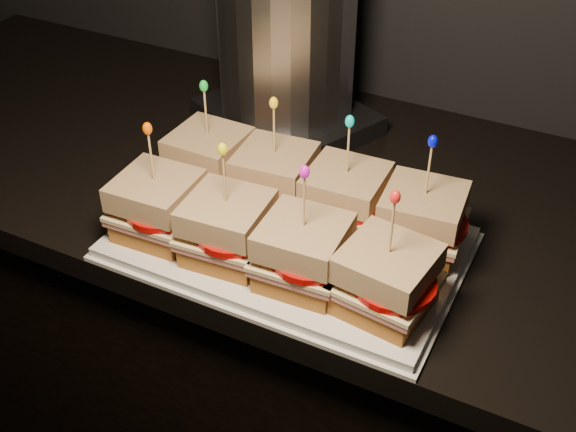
% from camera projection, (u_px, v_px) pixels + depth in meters
% --- Properties ---
extents(cabinet, '(2.23, 0.59, 0.88)m').
position_uv_depth(cabinet, '(426.00, 430.00, 1.31)').
color(cabinet, black).
rests_on(cabinet, ground).
extents(granite_slab, '(2.27, 0.63, 0.04)m').
position_uv_depth(granite_slab, '(463.00, 232.00, 1.03)').
color(granite_slab, black).
rests_on(granite_slab, cabinet).
extents(platter, '(0.45, 0.28, 0.02)m').
position_uv_depth(platter, '(288.00, 243.00, 0.97)').
color(platter, white).
rests_on(platter, granite_slab).
extents(platter_rim, '(0.46, 0.29, 0.01)m').
position_uv_depth(platter_rim, '(288.00, 247.00, 0.97)').
color(platter_rim, white).
rests_on(platter_rim, granite_slab).
extents(sandwich_0_bread_bot, '(0.10, 0.10, 0.03)m').
position_uv_depth(sandwich_0_bread_bot, '(211.00, 176.00, 1.06)').
color(sandwich_0_bread_bot, brown).
rests_on(sandwich_0_bread_bot, platter).
extents(sandwich_0_ham, '(0.11, 0.11, 0.01)m').
position_uv_depth(sandwich_0_ham, '(210.00, 166.00, 1.05)').
color(sandwich_0_ham, '#BB675D').
rests_on(sandwich_0_ham, sandwich_0_bread_bot).
extents(sandwich_0_cheese, '(0.11, 0.11, 0.01)m').
position_uv_depth(sandwich_0_cheese, '(210.00, 162.00, 1.04)').
color(sandwich_0_cheese, beige).
rests_on(sandwich_0_cheese, sandwich_0_ham).
extents(sandwich_0_tomato, '(0.10, 0.10, 0.01)m').
position_uv_depth(sandwich_0_tomato, '(214.00, 161.00, 1.03)').
color(sandwich_0_tomato, '#B90906').
rests_on(sandwich_0_tomato, sandwich_0_cheese).
extents(sandwich_0_bread_top, '(0.10, 0.10, 0.03)m').
position_uv_depth(sandwich_0_bread_top, '(208.00, 145.00, 1.03)').
color(sandwich_0_bread_top, brown).
rests_on(sandwich_0_bread_top, sandwich_0_tomato).
extents(sandwich_0_pick, '(0.00, 0.00, 0.09)m').
position_uv_depth(sandwich_0_pick, '(206.00, 115.00, 1.00)').
color(sandwich_0_pick, tan).
rests_on(sandwich_0_pick, sandwich_0_bread_top).
extents(sandwich_0_frill, '(0.01, 0.01, 0.02)m').
position_uv_depth(sandwich_0_frill, '(204.00, 86.00, 0.97)').
color(sandwich_0_frill, green).
rests_on(sandwich_0_frill, sandwich_0_pick).
extents(sandwich_1_bread_bot, '(0.11, 0.11, 0.03)m').
position_uv_depth(sandwich_1_bread_bot, '(275.00, 195.00, 1.02)').
color(sandwich_1_bread_bot, brown).
rests_on(sandwich_1_bread_bot, platter).
extents(sandwich_1_ham, '(0.12, 0.11, 0.01)m').
position_uv_depth(sandwich_1_ham, '(275.00, 185.00, 1.01)').
color(sandwich_1_ham, '#BB675D').
rests_on(sandwich_1_ham, sandwich_1_bread_bot).
extents(sandwich_1_cheese, '(0.12, 0.11, 0.01)m').
position_uv_depth(sandwich_1_cheese, '(275.00, 180.00, 1.00)').
color(sandwich_1_cheese, beige).
rests_on(sandwich_1_cheese, sandwich_1_ham).
extents(sandwich_1_tomato, '(0.10, 0.10, 0.01)m').
position_uv_depth(sandwich_1_tomato, '(280.00, 180.00, 0.99)').
color(sandwich_1_tomato, '#B90906').
rests_on(sandwich_1_tomato, sandwich_1_cheese).
extents(sandwich_1_bread_top, '(0.11, 0.11, 0.03)m').
position_uv_depth(sandwich_1_bread_top, '(274.00, 163.00, 0.99)').
color(sandwich_1_bread_top, brown).
rests_on(sandwich_1_bread_top, sandwich_1_tomato).
extents(sandwich_1_pick, '(0.00, 0.00, 0.09)m').
position_uv_depth(sandwich_1_pick, '(274.00, 133.00, 0.96)').
color(sandwich_1_pick, tan).
rests_on(sandwich_1_pick, sandwich_1_bread_top).
extents(sandwich_1_frill, '(0.01, 0.01, 0.02)m').
position_uv_depth(sandwich_1_frill, '(274.00, 103.00, 0.93)').
color(sandwich_1_frill, yellow).
rests_on(sandwich_1_frill, sandwich_1_pick).
extents(sandwich_2_bread_bot, '(0.10, 0.10, 0.03)m').
position_uv_depth(sandwich_2_bread_bot, '(344.00, 215.00, 0.98)').
color(sandwich_2_bread_bot, brown).
rests_on(sandwich_2_bread_bot, platter).
extents(sandwich_2_ham, '(0.11, 0.11, 0.01)m').
position_uv_depth(sandwich_2_ham, '(345.00, 205.00, 0.97)').
color(sandwich_2_ham, '#BB675D').
rests_on(sandwich_2_ham, sandwich_2_bread_bot).
extents(sandwich_2_cheese, '(0.11, 0.11, 0.01)m').
position_uv_depth(sandwich_2_cheese, '(345.00, 201.00, 0.97)').
color(sandwich_2_cheese, beige).
rests_on(sandwich_2_cheese, sandwich_2_ham).
extents(sandwich_2_tomato, '(0.10, 0.10, 0.01)m').
position_uv_depth(sandwich_2_tomato, '(352.00, 201.00, 0.95)').
color(sandwich_2_tomato, '#B90906').
rests_on(sandwich_2_tomato, sandwich_2_cheese).
extents(sandwich_2_bread_top, '(0.10, 0.10, 0.03)m').
position_uv_depth(sandwich_2_bread_top, '(346.00, 183.00, 0.95)').
color(sandwich_2_bread_top, brown).
rests_on(sandwich_2_bread_top, sandwich_2_tomato).
extents(sandwich_2_pick, '(0.00, 0.00, 0.09)m').
position_uv_depth(sandwich_2_pick, '(348.00, 152.00, 0.92)').
color(sandwich_2_pick, tan).
rests_on(sandwich_2_pick, sandwich_2_bread_top).
extents(sandwich_2_frill, '(0.01, 0.01, 0.02)m').
position_uv_depth(sandwich_2_frill, '(350.00, 121.00, 0.89)').
color(sandwich_2_frill, '#06BCC4').
rests_on(sandwich_2_frill, sandwich_2_pick).
extents(sandwich_3_bread_bot, '(0.11, 0.11, 0.03)m').
position_uv_depth(sandwich_3_bread_bot, '(419.00, 237.00, 0.94)').
color(sandwich_3_bread_bot, brown).
rests_on(sandwich_3_bread_bot, platter).
extents(sandwich_3_ham, '(0.12, 0.11, 0.01)m').
position_uv_depth(sandwich_3_ham, '(421.00, 227.00, 0.93)').
color(sandwich_3_ham, '#BB675D').
rests_on(sandwich_3_ham, sandwich_3_bread_bot).
extents(sandwich_3_cheese, '(0.12, 0.11, 0.01)m').
position_uv_depth(sandwich_3_cheese, '(421.00, 222.00, 0.93)').
color(sandwich_3_cheese, beige).
rests_on(sandwich_3_cheese, sandwich_3_ham).
extents(sandwich_3_tomato, '(0.10, 0.10, 0.01)m').
position_uv_depth(sandwich_3_tomato, '(430.00, 223.00, 0.91)').
color(sandwich_3_tomato, '#B90906').
rests_on(sandwich_3_tomato, sandwich_3_cheese).
extents(sandwich_3_bread_top, '(0.11, 0.11, 0.03)m').
position_uv_depth(sandwich_3_bread_top, '(424.00, 204.00, 0.91)').
color(sandwich_3_bread_top, brown).
rests_on(sandwich_3_bread_top, sandwich_3_tomato).
extents(sandwich_3_pick, '(0.00, 0.00, 0.09)m').
position_uv_depth(sandwich_3_pick, '(428.00, 173.00, 0.88)').
color(sandwich_3_pick, tan).
rests_on(sandwich_3_pick, sandwich_3_bread_top).
extents(sandwich_3_frill, '(0.01, 0.01, 0.02)m').
position_uv_depth(sandwich_3_frill, '(433.00, 141.00, 0.85)').
color(sandwich_3_frill, '#0308E3').
rests_on(sandwich_3_frill, sandwich_3_pick).
extents(sandwich_4_bread_bot, '(0.10, 0.10, 0.03)m').
position_uv_depth(sandwich_4_bread_bot, '(160.00, 223.00, 0.97)').
color(sandwich_4_bread_bot, brown).
rests_on(sandwich_4_bread_bot, platter).
extents(sandwich_4_ham, '(0.11, 0.11, 0.01)m').
position_uv_depth(sandwich_4_ham, '(159.00, 213.00, 0.96)').
color(sandwich_4_ham, '#BB675D').
rests_on(sandwich_4_ham, sandwich_4_bread_bot).
extents(sandwich_4_cheese, '(0.11, 0.11, 0.01)m').
position_uv_depth(sandwich_4_cheese, '(158.00, 208.00, 0.95)').
color(sandwich_4_cheese, beige).
rests_on(sandwich_4_cheese, sandwich_4_ham).
extents(sandwich_4_tomato, '(0.10, 0.10, 0.01)m').
position_uv_depth(sandwich_4_tomato, '(162.00, 209.00, 0.94)').
color(sandwich_4_tomato, '#B90906').
rests_on(sandwich_4_tomato, sandwich_4_cheese).
extents(sandwich_4_bread_top, '(0.10, 0.10, 0.03)m').
position_uv_depth(sandwich_4_bread_top, '(156.00, 190.00, 0.93)').
color(sandwich_4_bread_top, brown).
rests_on(sandwich_4_bread_top, sandwich_4_tomato).
extents(sandwich_4_pick, '(0.00, 0.00, 0.09)m').
position_uv_depth(sandwich_4_pick, '(152.00, 160.00, 0.91)').
color(sandwich_4_pick, tan).
rests_on(sandwich_4_pick, sandwich_4_bread_top).
extents(sandwich_4_frill, '(0.01, 0.01, 0.02)m').
position_uv_depth(sandwich_4_frill, '(147.00, 129.00, 0.88)').
color(sandwich_4_frill, '#EC5202').
rests_on(sandwich_4_frill, sandwich_4_pick).
extents(sandwich_5_bread_bot, '(0.10, 0.10, 0.03)m').
position_uv_depth(sandwich_5_bread_bot, '(229.00, 246.00, 0.93)').
color(sandwich_5_bread_bot, brown).
rests_on(sandwich_5_bread_bot, platter).
extents(sandwich_5_ham, '(0.11, 0.11, 0.01)m').
position_uv_depth(sandwich_5_ham, '(228.00, 235.00, 0.92)').
color(sandwich_5_ham, '#BB675D').
rests_on(sandwich_5_ham, sandwich_5_bread_bot).
extents(sandwich_5_cheese, '(0.12, 0.11, 0.01)m').
position_uv_depth(sandwich_5_cheese, '(228.00, 231.00, 0.91)').
color(sandwich_5_cheese, beige).
rests_on(sandwich_5_cheese, sandwich_5_ham).
extents(sandwich_5_tomato, '(0.10, 0.10, 0.01)m').
position_uv_depth(sandwich_5_tomato, '(233.00, 232.00, 0.90)').
color(sandwich_5_tomato, '#B90906').
rests_on(sandwich_5_tomato, sandwich_5_cheese).
extents(sandwich_5_bread_top, '(0.11, 0.11, 0.03)m').
position_uv_depth(sandwich_5_bread_top, '(226.00, 213.00, 0.90)').
color(sandwich_5_bread_top, brown).
rests_on(sandwich_5_bread_top, sandwich_5_tomato).
extents(sandwich_5_pick, '(0.00, 0.00, 0.09)m').
position_uv_depth(sandwich_5_pick, '(224.00, 181.00, 0.87)').
color(sandwich_5_pick, tan).
rests_on(sandwich_5_pick, sandwich_5_bread_top).
extents(sandwich_5_frill, '(0.01, 0.01, 0.02)m').
position_uv_depth(sandwich_5_frill, '(222.00, 149.00, 0.84)').
color(sandwich_5_frill, yellow).
rests_on(sandwich_5_frill, sandwich_5_pick).
extents(sandwich_6_bread_bot, '(0.10, 0.10, 0.03)m').
position_uv_depth(sandwich_6_bread_bot, '(303.00, 271.00, 0.89)').
color(sandwich_6_bread_bot, brown).
rests_on(sandwich_6_bread_bot, platter).
extents(sandwich_6_ham, '(0.11, 0.11, 0.01)m').
position_uv_depth(sandwich_6_ham, '(303.00, 260.00, 0.88)').
color(sandwich_6_ham, '#BB675D').
rests_on(sandwich_6_ham, sandwich_6_bread_bot).
extents(sandwich_6_cheese, '(0.11, 0.11, 0.01)m').
position_uv_depth(sandwich_6_cheese, '(303.00, 255.00, 0.87)').
color(sandwich_6_cheese, beige).
rests_on(sandwich_6_cheese, sandwich_6_ham).
extents(sandwich_6_tomato, '(0.10, 0.10, 0.01)m').
position_uv_depth(sandwich_6_tomato, '(310.00, 256.00, 0.86)').
color(sandwich_6_tomato, '#B90906').
rests_on(sandwich_6_tomato, sandwich_6_cheese).
extents(sandwich_6_bread_top, '(0.10, 0.10, 0.03)m').
position_uv_depth(sandwich_6_bread_top, '(304.00, 237.00, 0.86)').
color(sandwich_6_bread_top, brown).
rests_on(sandwich_6_bread_top, sandwich_6_tomato).
extents(sandwich_6_pick, '(0.00, 0.00, 0.09)m').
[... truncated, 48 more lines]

